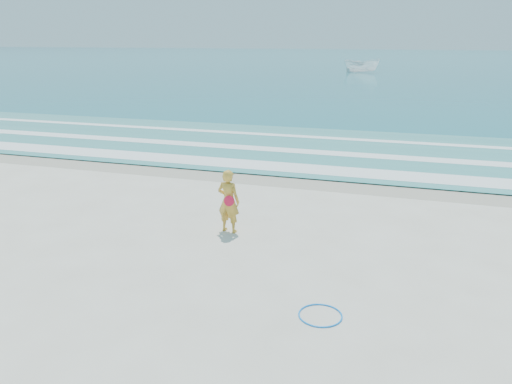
% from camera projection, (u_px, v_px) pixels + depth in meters
% --- Properties ---
extents(ground, '(400.00, 400.00, 0.00)m').
position_uv_depth(ground, '(195.00, 302.00, 9.44)').
color(ground, silver).
rests_on(ground, ground).
extents(wet_sand, '(400.00, 2.40, 0.00)m').
position_uv_depth(wet_sand, '(298.00, 179.00, 17.65)').
color(wet_sand, '#B2A893').
rests_on(wet_sand, ground).
extents(ocean, '(400.00, 190.00, 0.04)m').
position_uv_depth(ocean, '(397.00, 60.00, 105.21)').
color(ocean, '#19727F').
rests_on(ocean, ground).
extents(shallow, '(400.00, 10.00, 0.01)m').
position_uv_depth(shallow, '(323.00, 149.00, 22.20)').
color(shallow, '#59B7AD').
rests_on(shallow, ocean).
extents(foam_near, '(400.00, 1.40, 0.01)m').
position_uv_depth(foam_near, '(306.00, 169.00, 18.82)').
color(foam_near, white).
rests_on(foam_near, shallow).
extents(foam_mid, '(400.00, 0.90, 0.01)m').
position_uv_depth(foam_mid, '(319.00, 152.00, 21.46)').
color(foam_mid, white).
rests_on(foam_mid, shallow).
extents(foam_far, '(400.00, 0.60, 0.01)m').
position_uv_depth(foam_far, '(331.00, 138.00, 24.48)').
color(foam_far, white).
rests_on(foam_far, shallow).
extents(hoop, '(0.88, 0.88, 0.03)m').
position_uv_depth(hoop, '(320.00, 315.00, 8.98)').
color(hoop, '#0D7FED').
rests_on(hoop, ground).
extents(boat, '(5.12, 2.45, 1.90)m').
position_uv_depth(boat, '(362.00, 66.00, 69.04)').
color(boat, white).
rests_on(boat, ocean).
extents(woman, '(0.65, 0.48, 1.65)m').
position_uv_depth(woman, '(229.00, 201.00, 12.65)').
color(woman, gold).
rests_on(woman, ground).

